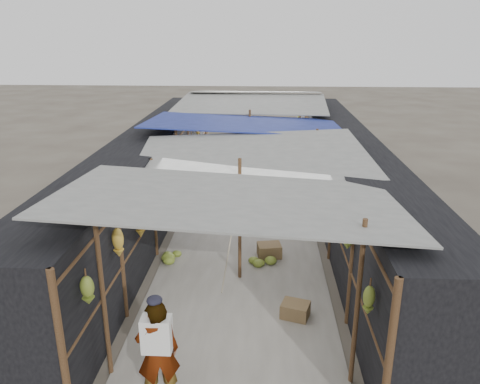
% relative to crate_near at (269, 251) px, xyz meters
% --- Properties ---
extents(ground, '(80.00, 80.00, 0.00)m').
position_rel_crate_near_xyz_m(ground, '(-0.62, -4.01, -0.16)').
color(ground, '#6B6356').
rests_on(ground, ground).
extents(aisle_slab, '(3.60, 16.00, 0.02)m').
position_rel_crate_near_xyz_m(aisle_slab, '(-0.62, 2.49, -0.15)').
color(aisle_slab, '#9E998E').
rests_on(aisle_slab, ground).
extents(stall_left, '(1.40, 15.00, 2.30)m').
position_rel_crate_near_xyz_m(stall_left, '(-3.32, 2.49, 0.99)').
color(stall_left, black).
rests_on(stall_left, ground).
extents(stall_right, '(1.40, 15.00, 2.30)m').
position_rel_crate_near_xyz_m(stall_right, '(2.08, 2.49, 0.99)').
color(stall_right, black).
rests_on(stall_right, ground).
extents(crate_near, '(0.59, 0.50, 0.32)m').
position_rel_crate_near_xyz_m(crate_near, '(0.00, 0.00, 0.00)').
color(crate_near, olive).
rests_on(crate_near, ground).
extents(crate_mid, '(0.58, 0.52, 0.29)m').
position_rel_crate_near_xyz_m(crate_mid, '(0.45, -2.40, -0.01)').
color(crate_mid, olive).
rests_on(crate_mid, ground).
extents(crate_back, '(0.48, 0.43, 0.26)m').
position_rel_crate_near_xyz_m(crate_back, '(-1.29, 5.70, -0.03)').
color(crate_back, olive).
rests_on(crate_back, ground).
extents(black_basin, '(0.56, 0.56, 0.17)m').
position_rel_crate_near_xyz_m(black_basin, '(1.01, 6.00, -0.07)').
color(black_basin, black).
rests_on(black_basin, ground).
extents(vendor_elderly, '(0.67, 0.53, 1.59)m').
position_rel_crate_near_xyz_m(vendor_elderly, '(-1.55, -4.51, 0.64)').
color(vendor_elderly, silver).
rests_on(vendor_elderly, ground).
extents(shopper_blue, '(0.83, 0.73, 1.43)m').
position_rel_crate_near_xyz_m(shopper_blue, '(-1.00, 5.69, 0.56)').
color(shopper_blue, navy).
rests_on(shopper_blue, ground).
extents(vendor_seated, '(0.46, 0.69, 0.99)m').
position_rel_crate_near_xyz_m(vendor_seated, '(1.08, 2.04, 0.34)').
color(vendor_seated, '#4B4541').
rests_on(vendor_seated, ground).
extents(market_canopy, '(5.62, 15.20, 2.77)m').
position_rel_crate_near_xyz_m(market_canopy, '(-0.60, 2.83, 2.25)').
color(market_canopy, brown).
rests_on(market_canopy, ground).
extents(hanging_bananas, '(3.95, 14.12, 0.84)m').
position_rel_crate_near_xyz_m(hanging_bananas, '(-0.74, 2.31, 1.47)').
color(hanging_bananas, olive).
rests_on(hanging_bananas, ground).
extents(floor_bananas, '(3.79, 7.88, 0.36)m').
position_rel_crate_near_xyz_m(floor_bananas, '(-0.61, 3.11, -0.01)').
color(floor_bananas, gold).
rests_on(floor_bananas, ground).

